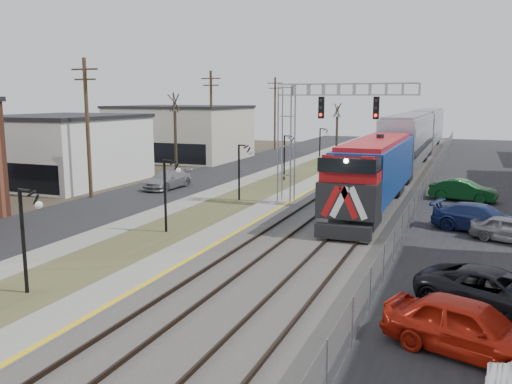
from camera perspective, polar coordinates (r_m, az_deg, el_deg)
The scene contains 21 objects.
street_west at distance 48.02m, azimuth -6.70°, elevation 1.20°, with size 7.00×120.00×0.04m, color black.
sidewalk at distance 46.08m, azimuth -1.76°, elevation 0.92°, with size 2.00×120.00×0.08m, color gray.
grass_median at distance 44.99m, azimuth 1.75°, elevation 0.69°, with size 4.00×120.00×0.06m, color #424B28.
platform at distance 44.06m, azimuth 5.42°, elevation 0.57°, with size 2.00×120.00×0.24m, color gray.
ballast_bed at distance 42.97m, azimuth 11.83°, elevation 0.14°, with size 8.00×120.00×0.20m, color #595651.
platform_edge at distance 43.81m, azimuth 6.53°, elevation 0.67°, with size 0.24×120.00×0.01m, color gold.
track_near at distance 43.31m, azimuth 9.23°, elevation 0.53°, with size 1.58×120.00×0.15m.
track_far at distance 42.72m, azimuth 13.82°, elevation 0.24°, with size 1.58×120.00×0.15m.
train at distance 59.03m, azimuth 16.20°, elevation 5.29°, with size 3.00×63.05×5.33m.
signal_gantry at distance 36.17m, azimuth 5.83°, elevation 7.25°, with size 9.00×1.07×8.15m.
lampposts at distance 29.70m, azimuth -9.25°, elevation -0.37°, with size 0.14×62.14×4.00m.
utility_poles at distance 40.84m, azimuth -17.30°, elevation 6.33°, with size 0.28×80.28×10.00m.
fence at distance 42.37m, azimuth 17.47°, elevation 0.71°, with size 0.04×120.00×1.60m, color gray.
buildings_west at distance 44.78m, azimuth -24.32°, elevation 3.62°, with size 14.00×67.00×7.00m.
bare_trees at distance 51.68m, azimuth -5.85°, elevation 4.83°, with size 12.30×42.30×5.95m.
car_lot_a at distance 16.83m, azimuth 21.49°, elevation -13.24°, with size 1.93×4.80×1.63m, color #B11C0D.
car_lot_c at distance 20.28m, azimuth 23.92°, elevation -9.71°, with size 2.40×5.21×1.45m, color black.
car_lot_d at distance 31.78m, azimuth 22.62°, elevation -2.63°, with size 2.11×5.20×1.51m, color navy.
car_lot_e at distance 30.09m, azimuth 25.26°, elevation -3.69°, with size 1.55×3.84×1.31m, color slate.
car_lot_f at distance 40.90m, azimuth 20.97°, elevation 0.11°, with size 1.57×4.51×1.48m, color #0D4218.
car_street_b at distance 43.96m, azimuth -9.29°, elevation 1.26°, with size 2.02×4.97×1.44m, color gray.
Camera 1 is at (11.05, -6.78, 7.24)m, focal length 38.00 mm.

